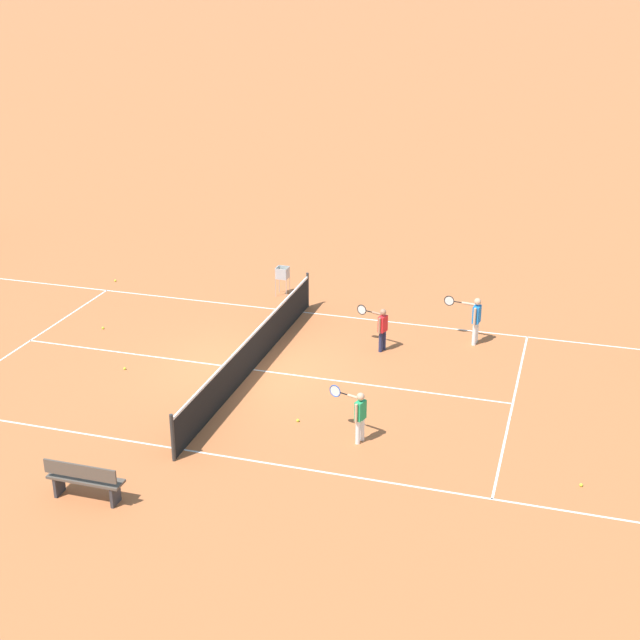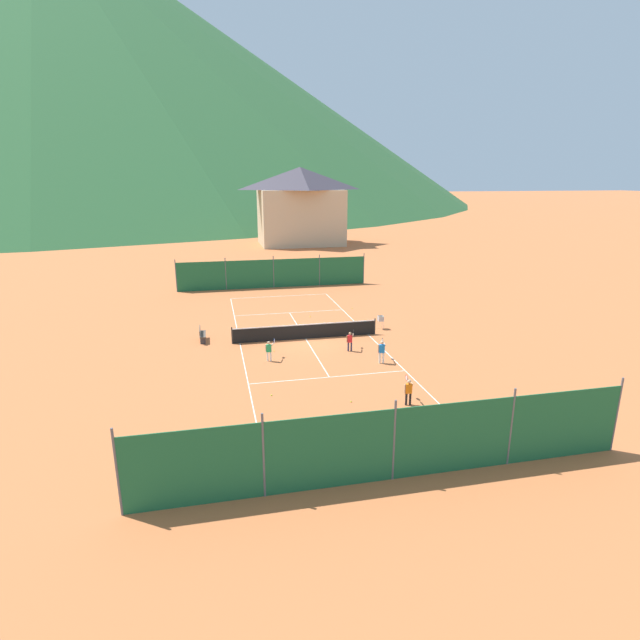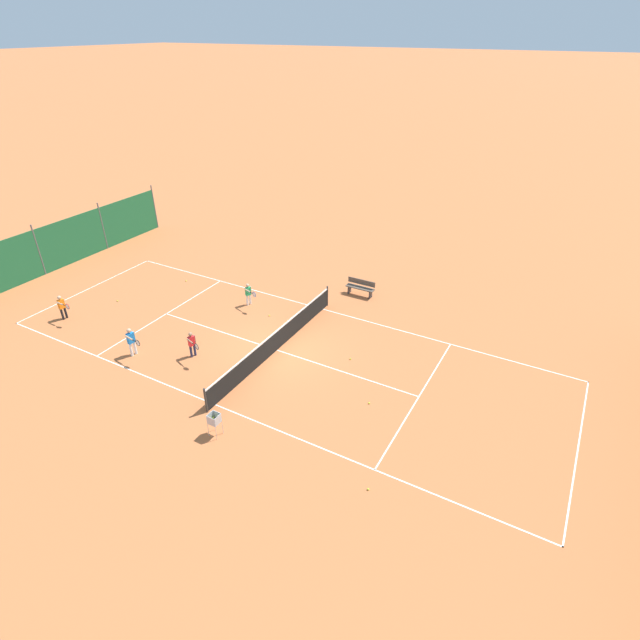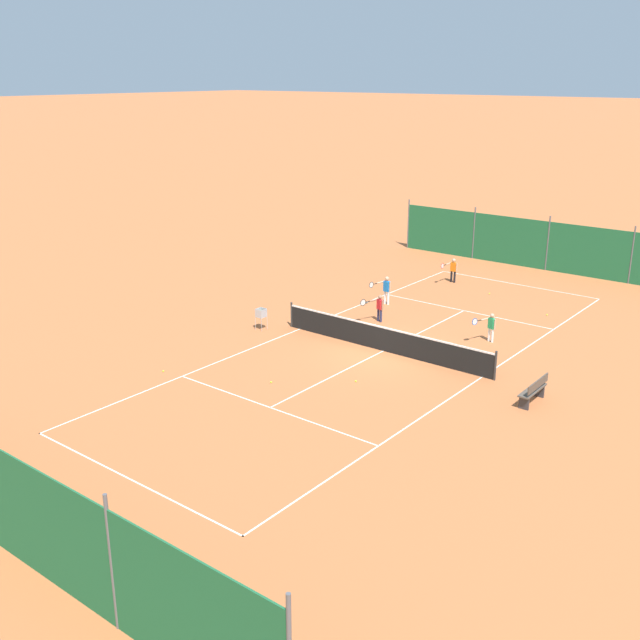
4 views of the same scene
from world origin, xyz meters
TOP-DOWN VIEW (x-y plane):
  - ground_plane at (0.00, 0.00)m, footprint 600.00×600.00m
  - court_line_markings at (0.00, 0.00)m, footprint 8.25×23.85m
  - tennis_net at (0.00, 0.00)m, footprint 9.18×0.08m
  - windscreen_fence_far at (-0.00, 15.50)m, footprint 17.28×0.08m
  - windscreen_fence_near at (-0.00, -15.50)m, footprint 17.28×0.08m
  - player_near_baseline at (2.69, -10.22)m, footprint 0.43×1.01m
  - player_far_baseline at (2.11, -2.78)m, footprint 0.64×0.92m
  - player_near_service at (-2.69, -3.40)m, footprint 0.64×0.91m
  - player_far_service at (3.25, -5.05)m, footprint 0.56×1.03m
  - tennis_ball_by_net_left at (4.92, 6.54)m, footprint 0.07×0.07m
  - tennis_ball_by_net_right at (0.27, -9.46)m, footprint 0.07×0.07m
  - tennis_ball_alley_right at (-2.25, -1.91)m, footprint 0.07×0.07m
  - tennis_ball_mid_court at (1.28, 4.93)m, footprint 0.07×0.07m
  - tennis_ball_alley_left at (-3.16, -8.00)m, footprint 0.07×0.07m
  - tennis_ball_far_corner at (-0.92, 3.08)m, footprint 0.07×0.07m
  - ball_hopper at (5.31, 1.02)m, footprint 0.36×0.36m
  - courtside_bench at (-6.34, 0.96)m, footprint 0.36×1.50m
  - alpine_chalet at (7.94, 45.25)m, footprint 13.00×10.00m
  - mountain_west_ridge at (-60.51, 201.55)m, footprint 319.15×319.15m

SIDE VIEW (x-z plane):
  - ground_plane at x=0.00m, z-range 0.00..0.00m
  - court_line_markings at x=0.00m, z-range 0.00..0.01m
  - tennis_ball_by_net_left at x=4.92m, z-range 0.00..0.07m
  - tennis_ball_by_net_right at x=0.27m, z-range 0.00..0.07m
  - tennis_ball_alley_right at x=-2.25m, z-range 0.00..0.07m
  - tennis_ball_mid_court at x=1.28m, z-range 0.00..0.07m
  - tennis_ball_alley_left at x=-3.16m, z-range 0.00..0.07m
  - tennis_ball_far_corner at x=-0.92m, z-range 0.00..0.07m
  - courtside_bench at x=-6.34m, z-range 0.03..0.87m
  - tennis_net at x=0.00m, z-range -0.03..1.03m
  - ball_hopper at x=5.31m, z-range 0.21..1.10m
  - player_near_service at x=-2.69m, z-range 0.10..1.26m
  - player_far_baseline at x=2.11m, z-range 0.10..1.27m
  - player_near_baseline at x=2.69m, z-range 0.10..1.32m
  - player_far_service at x=3.25m, z-range 0.11..1.40m
  - windscreen_fence_far at x=0.00m, z-range -0.14..2.76m
  - windscreen_fence_near at x=0.00m, z-range -0.14..2.76m
  - alpine_chalet at x=7.94m, z-range 0.22..11.42m
  - mountain_west_ridge at x=-60.51m, z-range 0.00..105.99m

